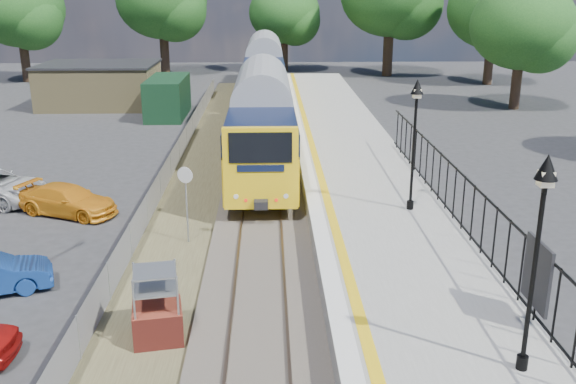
{
  "coord_description": "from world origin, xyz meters",
  "views": [
    {
      "loc": [
        0.3,
        -15.37,
        8.47
      ],
      "look_at": [
        0.92,
        4.68,
        2.0
      ],
      "focal_mm": 40.0,
      "sensor_mm": 36.0,
      "label": 1
    }
  ],
  "objects_px": {
    "train": "(264,83)",
    "brick_plinth": "(157,307)",
    "victorian_lamp_south": "(541,215)",
    "victorian_lamp_north": "(416,115)",
    "speed_sign": "(186,192)",
    "car_yellow": "(68,200)"
  },
  "relations": [
    {
      "from": "train",
      "to": "car_yellow",
      "type": "relative_size",
      "value": 10.25
    },
    {
      "from": "train",
      "to": "car_yellow",
      "type": "bearing_deg",
      "value": -111.79
    },
    {
      "from": "train",
      "to": "speed_sign",
      "type": "xyz_separation_m",
      "value": [
        -2.5,
        -21.86,
        -0.48
      ]
    },
    {
      "from": "victorian_lamp_south",
      "to": "car_yellow",
      "type": "xyz_separation_m",
      "value": [
        -12.99,
        12.33,
        -3.72
      ]
    },
    {
      "from": "train",
      "to": "car_yellow",
      "type": "height_order",
      "value": "train"
    },
    {
      "from": "train",
      "to": "brick_plinth",
      "type": "bearing_deg",
      "value": -95.07
    },
    {
      "from": "speed_sign",
      "to": "brick_plinth",
      "type": "bearing_deg",
      "value": -70.14
    },
    {
      "from": "victorian_lamp_north",
      "to": "train",
      "type": "relative_size",
      "value": 0.11
    },
    {
      "from": "speed_sign",
      "to": "car_yellow",
      "type": "relative_size",
      "value": 0.69
    },
    {
      "from": "victorian_lamp_north",
      "to": "speed_sign",
      "type": "distance_m",
      "value": 8.21
    },
    {
      "from": "victorian_lamp_south",
      "to": "speed_sign",
      "type": "relative_size",
      "value": 1.68
    },
    {
      "from": "speed_sign",
      "to": "car_yellow",
      "type": "bearing_deg",
      "value": 167.76
    },
    {
      "from": "train",
      "to": "brick_plinth",
      "type": "distance_m",
      "value": 28.34
    },
    {
      "from": "brick_plinth",
      "to": "victorian_lamp_north",
      "type": "bearing_deg",
      "value": 42.42
    },
    {
      "from": "speed_sign",
      "to": "car_yellow",
      "type": "distance_m",
      "value": 6.03
    },
    {
      "from": "train",
      "to": "speed_sign",
      "type": "height_order",
      "value": "train"
    },
    {
      "from": "victorian_lamp_south",
      "to": "victorian_lamp_north",
      "type": "xyz_separation_m",
      "value": [
        -0.2,
        10.0,
        0.0
      ]
    },
    {
      "from": "victorian_lamp_south",
      "to": "brick_plinth",
      "type": "relative_size",
      "value": 2.37
    },
    {
      "from": "train",
      "to": "victorian_lamp_north",
      "type": "bearing_deg",
      "value": -75.88
    },
    {
      "from": "victorian_lamp_north",
      "to": "train",
      "type": "bearing_deg",
      "value": 104.12
    },
    {
      "from": "victorian_lamp_south",
      "to": "speed_sign",
      "type": "bearing_deg",
      "value": 131.01
    },
    {
      "from": "victorian_lamp_south",
      "to": "train",
      "type": "xyz_separation_m",
      "value": [
        -5.5,
        31.06,
        -1.96
      ]
    }
  ]
}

